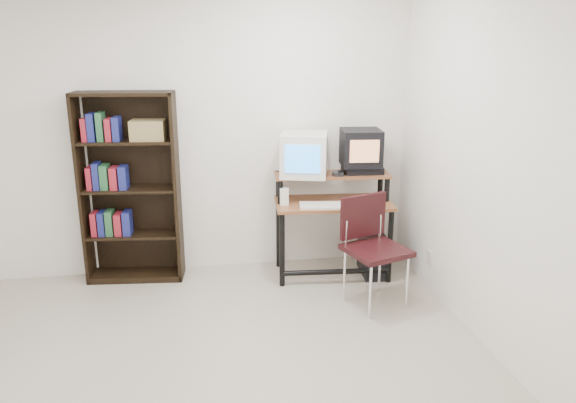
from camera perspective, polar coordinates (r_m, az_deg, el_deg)
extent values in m
cube|color=beige|center=(4.01, -7.05, -17.70)|extent=(4.00, 4.00, 0.01)
cube|color=white|center=(5.40, -8.70, 6.32)|extent=(4.00, 0.01, 2.60)
cube|color=white|center=(1.62, -4.69, -19.05)|extent=(4.00, 0.01, 2.60)
cube|color=white|center=(4.04, 21.85, 1.85)|extent=(0.01, 4.00, 2.60)
cube|color=brown|center=(5.31, 4.62, -0.17)|extent=(1.13, 0.64, 0.03)
cube|color=brown|center=(5.34, 4.49, 2.73)|extent=(1.11, 0.42, 0.02)
cylinder|color=black|center=(5.15, -0.61, -4.89)|extent=(0.05, 0.05, 0.72)
cylinder|color=black|center=(5.31, 10.31, -4.48)|extent=(0.05, 0.05, 0.72)
cylinder|color=black|center=(5.54, -0.97, -1.87)|extent=(0.05, 0.05, 0.98)
cylinder|color=black|center=(5.69, 9.20, -1.57)|extent=(0.05, 0.05, 0.98)
cylinder|color=black|center=(5.30, 4.87, -7.12)|extent=(1.01, 0.14, 0.05)
cube|color=white|center=(5.27, 1.65, 4.81)|extent=(0.52, 0.52, 0.40)
cube|color=#2F8DF9|center=(5.06, 1.48, 4.31)|extent=(0.31, 0.10, 0.25)
cube|color=black|center=(5.40, 7.54, 3.23)|extent=(0.37, 0.28, 0.08)
cube|color=black|center=(5.37, 7.41, 5.46)|extent=(0.40, 0.39, 0.34)
cube|color=tan|center=(5.20, 7.79, 5.07)|extent=(0.27, 0.04, 0.21)
cylinder|color=#26262B|center=(5.26, 5.12, 2.78)|extent=(0.13, 0.13, 0.05)
cube|color=white|center=(5.15, 3.82, -0.49)|extent=(0.50, 0.28, 0.03)
cube|color=black|center=(5.26, 8.13, -0.39)|extent=(0.26, 0.23, 0.01)
cube|color=white|center=(5.27, 8.22, -0.15)|extent=(0.11, 0.07, 0.03)
cube|color=white|center=(5.17, -0.37, 0.42)|extent=(0.09, 0.09, 0.17)
cube|color=black|center=(5.54, 8.53, -5.17)|extent=(0.24, 0.47, 0.42)
cube|color=black|center=(4.80, 8.99, -4.93)|extent=(0.59, 0.59, 0.04)
cube|color=black|center=(4.88, 7.63, -1.46)|extent=(0.44, 0.18, 0.38)
cylinder|color=silver|center=(4.66, 8.35, -9.08)|extent=(0.02, 0.02, 0.48)
cylinder|color=silver|center=(4.87, 11.99, -8.08)|extent=(0.02, 0.02, 0.48)
cylinder|color=silver|center=(4.94, 5.75, -7.45)|extent=(0.02, 0.02, 0.48)
cylinder|color=silver|center=(5.14, 9.30, -6.58)|extent=(0.02, 0.02, 0.48)
cube|color=black|center=(5.46, -20.11, 1.12)|extent=(0.06, 0.30, 1.77)
cube|color=black|center=(5.28, -11.19, 1.32)|extent=(0.06, 0.30, 1.77)
cube|color=black|center=(5.48, -15.44, 1.60)|extent=(0.88, 0.12, 1.77)
cube|color=black|center=(5.20, -16.48, 10.50)|extent=(0.91, 0.39, 0.03)
cube|color=black|center=(5.63, -15.05, -7.18)|extent=(0.91, 0.39, 0.06)
cube|color=black|center=(5.48, -15.37, -3.23)|extent=(0.85, 0.36, 0.03)
cube|color=black|center=(5.35, -15.73, 1.23)|extent=(0.85, 0.36, 0.02)
cube|color=black|center=(5.26, -16.10, 5.87)|extent=(0.85, 0.36, 0.02)
cube|color=olive|center=(5.20, -14.03, 7.07)|extent=(0.32, 0.25, 0.18)
cube|color=beige|center=(5.30, 14.18, -5.48)|extent=(0.02, 0.08, 0.12)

